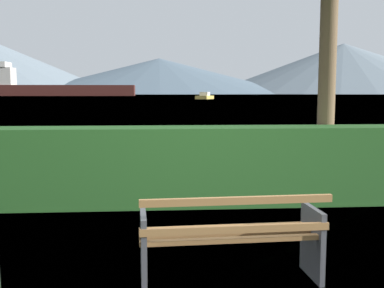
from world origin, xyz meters
TOP-DOWN VIEW (x-y plane):
  - ground_plane at (0.00, 0.00)m, footprint 1400.00×1400.00m
  - water_surface at (0.00, 306.38)m, footprint 620.00×620.00m
  - park_bench at (0.00, -0.06)m, footprint 1.71×0.66m
  - hedge_row at (0.00, 3.01)m, footprint 9.04×0.79m
  - cargo_ship_large at (-59.97, 231.25)m, footprint 81.57×11.50m
  - fishing_boat_near at (11.30, 116.22)m, footprint 5.59×8.55m
  - distant_hills at (-33.71, 534.99)m, footprint 775.51×350.26m

SIDE VIEW (x-z plane):
  - ground_plane at x=0.00m, z-range 0.00..0.00m
  - water_surface at x=0.00m, z-range 0.00..0.00m
  - park_bench at x=0.00m, z-range -0.01..0.86m
  - hedge_row at x=0.00m, z-range 0.00..1.22m
  - fishing_boat_near at x=11.30m, z-range -0.28..1.57m
  - cargo_ship_large at x=-59.97m, z-range -3.65..12.93m
  - distant_hills at x=-33.71m, z-range -5.66..67.45m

